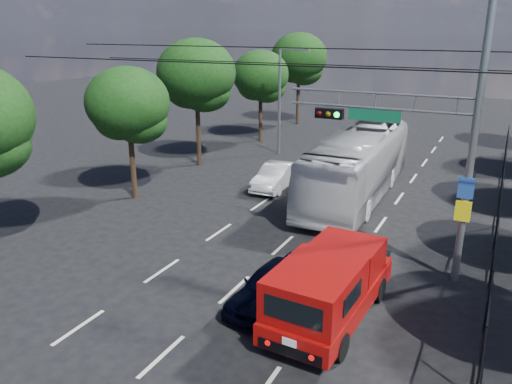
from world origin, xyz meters
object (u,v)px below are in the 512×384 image
Objects in this scene: navy_hatchback at (274,286)px; white_bus at (358,165)px; red_pickup at (330,285)px; white_van at (276,176)px; signal_mast at (434,128)px.

white_bus is (-0.65, 11.54, 1.02)m from navy_hatchback.
navy_hatchback is at bearing 179.52° from red_pickup.
white_bus is at bearing 4.68° from white_van.
white_van is (-4.96, 11.02, -0.00)m from navy_hatchback.
signal_mast is at bearing 66.29° from red_pickup.
signal_mast is 1.60× the size of red_pickup.
white_bus is at bearing 120.98° from signal_mast.
red_pickup is 1.88m from navy_hatchback.
signal_mast reaches higher than white_bus.
red_pickup is at bearing 6.35° from navy_hatchback.
navy_hatchback is 11.60m from white_bus.
red_pickup is 11.82m from white_bus.
white_bus is 4.46m from white_van.
white_van is (-8.66, 6.74, -4.57)m from signal_mast.
white_van is at bearing -174.48° from white_bus.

